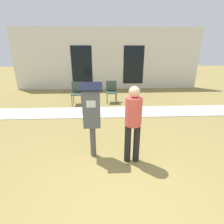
% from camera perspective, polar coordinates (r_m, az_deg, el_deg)
% --- Properties ---
extents(ground_plane, '(40.00, 40.00, 0.00)m').
position_cam_1_polar(ground_plane, '(3.03, 3.20, -27.23)').
color(ground_plane, olive).
extents(sidewalk, '(12.00, 1.10, 0.02)m').
position_cam_1_polar(sidewalk, '(6.36, -0.37, 0.03)').
color(sidewalk, beige).
rests_on(sidewalk, ground).
extents(building_facade, '(10.00, 0.26, 3.20)m').
position_cam_1_polar(building_facade, '(9.87, -1.41, 16.82)').
color(building_facade, silver).
rests_on(building_facade, ground).
extents(parking_meter, '(0.44, 0.31, 1.59)m').
position_cam_1_polar(parking_meter, '(3.51, -6.63, 0.04)').
color(parking_meter, '#4C4C4C').
rests_on(parking_meter, ground).
extents(person_standing, '(0.32, 0.32, 1.58)m').
position_cam_1_polar(person_standing, '(3.37, 6.92, -2.49)').
color(person_standing, black).
rests_on(person_standing, ground).
extents(outdoor_chair_left, '(0.44, 0.44, 0.90)m').
position_cam_1_polar(outdoor_chair_left, '(7.32, -11.33, 6.65)').
color(outdoor_chair_left, '#334738').
rests_on(outdoor_chair_left, ground).
extents(outdoor_chair_middle, '(0.44, 0.44, 0.90)m').
position_cam_1_polar(outdoor_chair_middle, '(7.43, -0.19, 7.24)').
color(outdoor_chair_middle, '#334738').
rests_on(outdoor_chair_middle, ground).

